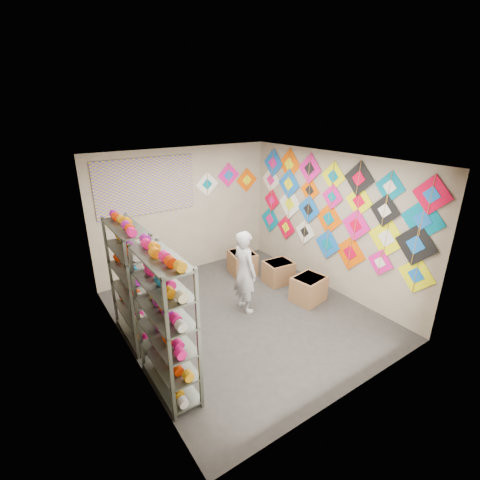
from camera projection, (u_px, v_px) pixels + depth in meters
ground at (245, 314)px, 6.20m from camera, size 4.50×4.50×0.00m
room_walls at (245, 227)px, 5.60m from camera, size 4.50×4.50×4.50m
shelf_rack_front at (166, 325)px, 4.27m from camera, size 0.40×1.10×1.90m
shelf_rack_back at (132, 284)px, 5.27m from camera, size 0.40×1.10×1.90m
string_spools at (147, 296)px, 4.74m from camera, size 0.12×2.36×0.12m
kite_wall_display at (331, 209)px, 6.62m from camera, size 0.06×4.31×2.09m
back_wall_kites at (229, 180)px, 7.81m from camera, size 1.61×0.02×0.74m
poster at (147, 186)px, 6.78m from camera, size 2.00×0.01×1.10m
shopkeeper at (245, 272)px, 6.09m from camera, size 0.57×0.38×1.51m
carton_a at (309, 289)px, 6.55m from camera, size 0.66×0.58×0.49m
carton_b at (278, 272)px, 7.24m from camera, size 0.60×0.51×0.46m
carton_c at (242, 263)px, 7.63m from camera, size 0.62×0.66×0.49m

